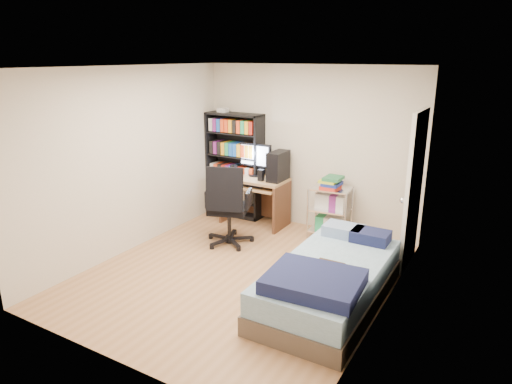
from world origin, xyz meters
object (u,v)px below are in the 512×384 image
Objects in this scene: computer_desk at (262,182)px; office_chair at (228,219)px; bed at (329,281)px; media_shelf at (235,164)px.

computer_desk is 1.02m from office_chair.
office_chair is at bearing 156.21° from bed.
bed is at bearing -38.31° from media_shelf.
computer_desk is at bearing -14.48° from media_shelf.
computer_desk is 2.61m from bed.
media_shelf is 0.86× the size of bed.
media_shelf is 1.39× the size of computer_desk.
office_chair is (-0.00, -0.97, -0.32)m from computer_desk.
bed is (2.46, -1.94, -0.62)m from media_shelf.
bed is at bearing -43.79° from office_chair.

